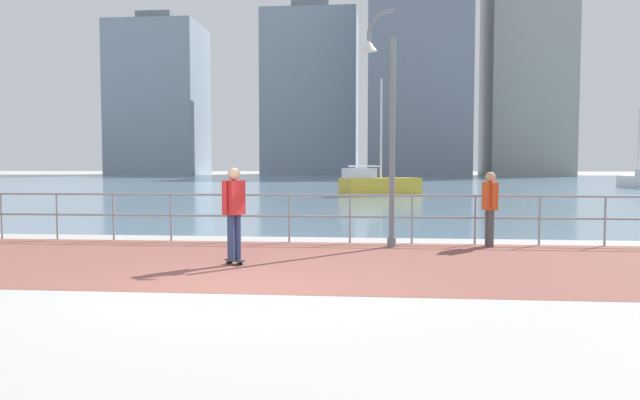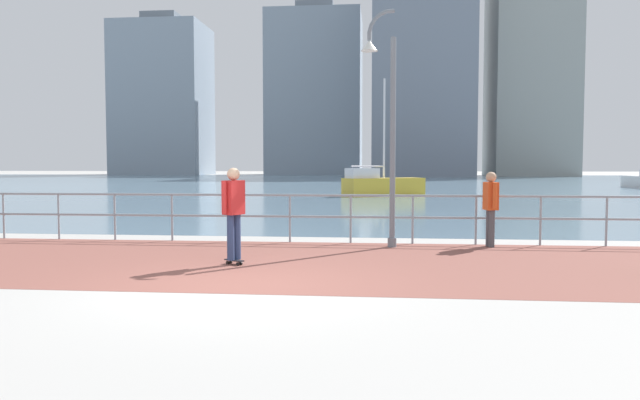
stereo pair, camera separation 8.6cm
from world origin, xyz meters
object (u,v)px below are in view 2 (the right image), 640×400
object	(u,v)px
lamppost	(386,117)
skateboarder	(234,207)
sailboat_gray	(381,185)
bystander	(491,203)

from	to	relation	value
lamppost	skateboarder	bearing A→B (deg)	-137.04
lamppost	sailboat_gray	distance (m)	21.55
skateboarder	bystander	world-z (taller)	skateboarder
bystander	sailboat_gray	xyz separation A→B (m)	(-2.30, 21.13, -0.32)
skateboarder	bystander	xyz separation A→B (m)	(4.98, 2.83, -0.08)
lamppost	bystander	size ratio (longest dim) A/B	3.12
bystander	sailboat_gray	world-z (taller)	sailboat_gray
lamppost	bystander	bearing A→B (deg)	7.72
lamppost	skateboarder	distance (m)	4.09
bystander	sailboat_gray	bearing A→B (deg)	96.21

